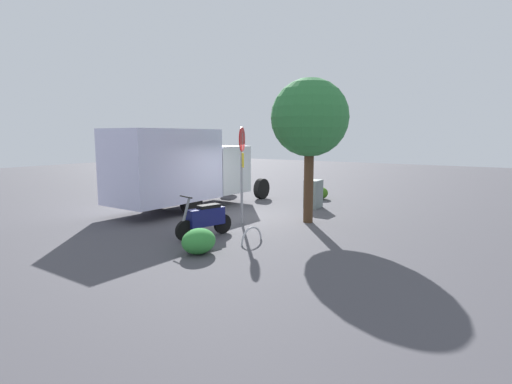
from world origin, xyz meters
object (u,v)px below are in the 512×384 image
stop_sign (242,160)px  utility_cabinet (313,194)px  bike_rack_hoop (252,242)px  street_tree (310,119)px  motorcycle (206,218)px  box_truck_near (182,166)px

stop_sign → utility_cabinet: stop_sign is taller
bike_rack_hoop → stop_sign: bearing=-138.6°
street_tree → stop_sign: bearing=-50.8°
motorcycle → utility_cabinet: motorcycle is taller
box_truck_near → street_tree: bearing=-82.0°
box_truck_near → stop_sign: bearing=-102.0°
motorcycle → utility_cabinet: 5.78m
box_truck_near → stop_sign: size_ratio=2.38×
street_tree → bike_rack_hoop: street_tree is taller
motorcycle → stop_sign: (-1.93, -0.13, 1.51)m
stop_sign → street_tree: size_ratio=0.67×
motorcycle → bike_rack_hoop: bearing=112.3°
utility_cabinet → bike_rack_hoop: (5.56, 0.87, -0.54)m
street_tree → bike_rack_hoop: bearing=-2.3°
stop_sign → bike_rack_hoop: 3.07m
stop_sign → street_tree: (-1.34, 1.65, 1.27)m
street_tree → bike_rack_hoop: 4.51m
motorcycle → bike_rack_hoop: motorcycle is taller
box_truck_near → motorcycle: bearing=-126.4°
stop_sign → utility_cabinet: bearing=170.2°
motorcycle → stop_sign: bearing=-162.0°
street_tree → utility_cabinet: street_tree is taller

